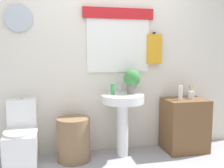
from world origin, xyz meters
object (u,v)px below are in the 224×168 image
object	(u,v)px
wooden_cabinet	(184,125)
toothbrush_cup	(191,95)
toilet	(22,140)
pedestal_sink	(123,109)
laundry_hamper	(74,139)
potted_plant	(132,80)
soap_bottle	(113,89)
lotion_bottle	(180,93)

from	to	relation	value
wooden_cabinet	toothbrush_cup	size ratio (longest dim) A/B	3.83
toilet	pedestal_sink	world-z (taller)	pedestal_sink
laundry_hamper	potted_plant	bearing A→B (deg)	4.49
pedestal_sink	toothbrush_cup	size ratio (longest dim) A/B	4.31
soap_bottle	toothbrush_cup	distance (m)	1.09
wooden_cabinet	soap_bottle	distance (m)	1.12
toilet	wooden_cabinet	bearing A→B (deg)	-0.97
toilet	toothbrush_cup	distance (m)	2.25
pedestal_sink	toothbrush_cup	world-z (taller)	toothbrush_cup
potted_plant	lotion_bottle	distance (m)	0.67
toilet	laundry_hamper	size ratio (longest dim) A/B	1.47
pedestal_sink	wooden_cabinet	bearing A→B (deg)	0.00
soap_bottle	pedestal_sink	bearing A→B (deg)	-22.62
lotion_bottle	toothbrush_cup	size ratio (longest dim) A/B	1.03
laundry_hamper	lotion_bottle	distance (m)	1.50
laundry_hamper	potted_plant	world-z (taller)	potted_plant
laundry_hamper	soap_bottle	xyz separation A→B (m)	(0.50, 0.05, 0.60)
toilet	wooden_cabinet	world-z (taller)	toilet
wooden_cabinet	potted_plant	world-z (taller)	potted_plant
potted_plant	lotion_bottle	xyz separation A→B (m)	(0.63, -0.10, -0.17)
toilet	lotion_bottle	xyz separation A→B (m)	(2.01, -0.08, 0.51)
laundry_hamper	pedestal_sink	bearing A→B (deg)	-0.00
soap_bottle	lotion_bottle	world-z (taller)	soap_bottle
laundry_hamper	potted_plant	xyz separation A→B (m)	(0.76, 0.06, 0.71)
toilet	toothbrush_cup	xyz separation A→B (m)	(2.20, -0.02, 0.47)
potted_plant	toothbrush_cup	world-z (taller)	potted_plant
laundry_hamper	toothbrush_cup	world-z (taller)	toothbrush_cup
lotion_bottle	potted_plant	bearing A→B (deg)	171.05
laundry_hamper	lotion_bottle	xyz separation A→B (m)	(1.40, -0.04, 0.54)
pedestal_sink	soap_bottle	bearing A→B (deg)	157.38
laundry_hamper	toilet	bearing A→B (deg)	176.64
pedestal_sink	laundry_hamper	bearing A→B (deg)	180.00
wooden_cabinet	lotion_bottle	size ratio (longest dim) A/B	3.73
potted_plant	pedestal_sink	bearing A→B (deg)	-156.80
toilet	laundry_hamper	xyz separation A→B (m)	(0.61, -0.04, -0.03)
laundry_hamper	wooden_cabinet	size ratio (longest dim) A/B	0.76
wooden_cabinet	laundry_hamper	bearing A→B (deg)	180.00
toothbrush_cup	soap_bottle	bearing A→B (deg)	178.41
laundry_hamper	toothbrush_cup	xyz separation A→B (m)	(1.59, 0.02, 0.49)
soap_bottle	potted_plant	distance (m)	0.28
toilet	lotion_bottle	distance (m)	2.07
laundry_hamper	lotion_bottle	bearing A→B (deg)	-1.64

